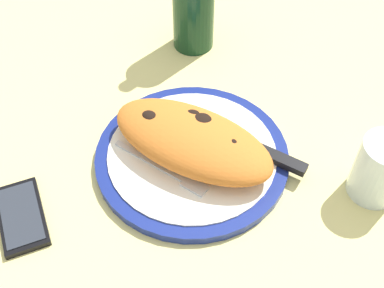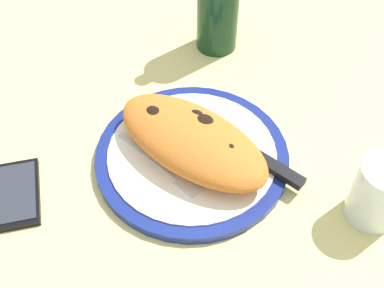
% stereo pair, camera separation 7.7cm
% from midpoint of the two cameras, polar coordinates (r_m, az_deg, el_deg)
% --- Properties ---
extents(ground_plane, '(1.50, 1.50, 0.03)m').
position_cam_midpoint_polar(ground_plane, '(0.81, 2.71, -2.63)').
color(ground_plane, '#E5D684').
extents(plate, '(0.31, 0.31, 0.02)m').
position_cam_midpoint_polar(plate, '(0.79, 2.78, -1.56)').
color(plate, navy).
rests_on(plate, ground_plane).
extents(calzone, '(0.29, 0.17, 0.06)m').
position_cam_midpoint_polar(calzone, '(0.77, 2.93, 0.58)').
color(calzone, orange).
rests_on(calzone, plate).
extents(fork, '(0.17, 0.03, 0.00)m').
position_cam_midpoint_polar(fork, '(0.76, -0.34, -2.96)').
color(fork, silver).
rests_on(fork, plate).
extents(knife, '(0.23, 0.05, 0.01)m').
position_cam_midpoint_polar(knife, '(0.78, 10.58, -1.83)').
color(knife, silver).
rests_on(knife, plate).
extents(smartphone, '(0.14, 0.12, 0.01)m').
position_cam_midpoint_polar(smartphone, '(0.79, -16.91, -5.69)').
color(smartphone, black).
rests_on(smartphone, ground_plane).
extents(water_glass, '(0.08, 0.08, 0.10)m').
position_cam_midpoint_polar(water_glass, '(0.76, 23.43, -5.68)').
color(water_glass, silver).
rests_on(water_glass, ground_plane).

